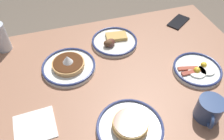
{
  "coord_description": "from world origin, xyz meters",
  "views": [
    {
      "loc": [
        0.24,
        0.62,
        1.48
      ],
      "look_at": [
        0.04,
        -0.04,
        0.76
      ],
      "focal_mm": 36.53,
      "sensor_mm": 36.0,
      "label": 1
    }
  ],
  "objects": [
    {
      "name": "coffee_mug",
      "position": [
        -0.24,
        0.27,
        0.78
      ],
      "size": [
        0.1,
        0.12,
        0.09
      ],
      "color": "#334772",
      "rests_on": "dining_table"
    },
    {
      "name": "plate_center_pancakes",
      "position": [
        0.21,
        -0.14,
        0.75
      ],
      "size": [
        0.25,
        0.25,
        0.08
      ],
      "color": "white",
      "rests_on": "dining_table"
    },
    {
      "name": "plate_far_companion",
      "position": [
        -0.34,
        0.06,
        0.75
      ],
      "size": [
        0.22,
        0.22,
        0.04
      ],
      "color": "white",
      "rests_on": "dining_table"
    },
    {
      "name": "plate_near_main",
      "position": [
        -0.04,
        -0.24,
        0.75
      ],
      "size": [
        0.23,
        0.23,
        0.05
      ],
      "color": "silver",
      "rests_on": "dining_table"
    },
    {
      "name": "dining_table",
      "position": [
        0.0,
        0.0,
        0.62
      ],
      "size": [
        1.27,
        0.93,
        0.73
      ],
      "color": "#9F6C51",
      "rests_on": "ground_plane"
    },
    {
      "name": "plate_far_side",
      "position": [
        0.06,
        0.24,
        0.75
      ],
      "size": [
        0.25,
        0.25,
        0.05
      ],
      "color": "white",
      "rests_on": "dining_table"
    },
    {
      "name": "paper_napkin",
      "position": [
        0.39,
        0.13,
        0.73
      ],
      "size": [
        0.16,
        0.15,
        0.0
      ],
      "primitive_type": "cube",
      "rotation": [
        0.0,
        0.0,
        0.05
      ],
      "color": "white",
      "rests_on": "dining_table"
    },
    {
      "name": "drinking_glass",
      "position": [
        0.5,
        -0.37,
        0.8
      ],
      "size": [
        0.07,
        0.07,
        0.14
      ],
      "color": "silver",
      "rests_on": "dining_table"
    },
    {
      "name": "cell_phone",
      "position": [
        -0.45,
        -0.32,
        0.74
      ],
      "size": [
        0.16,
        0.14,
        0.01
      ],
      "primitive_type": "cube",
      "rotation": [
        0.0,
        0.0,
        0.59
      ],
      "color": "black",
      "rests_on": "dining_table"
    }
  ]
}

